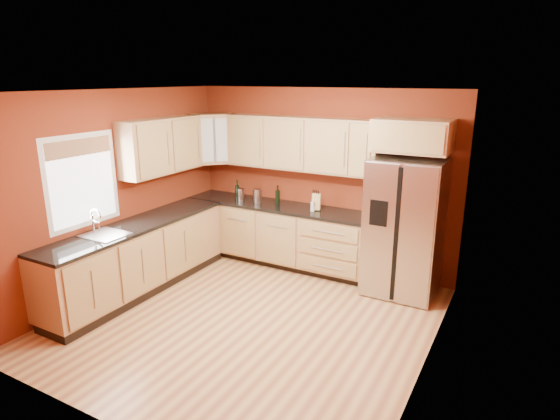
{
  "coord_description": "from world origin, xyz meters",
  "views": [
    {
      "loc": [
        2.69,
        -4.13,
        2.75
      ],
      "look_at": [
        -0.07,
        0.9,
        1.1
      ],
      "focal_mm": 30.0,
      "sensor_mm": 36.0,
      "label": 1
    }
  ],
  "objects_px": {
    "refrigerator": "(404,227)",
    "canister_left": "(241,194)",
    "knife_block": "(316,202)",
    "soap_dispenser": "(313,205)",
    "wine_bottle_a": "(237,190)"
  },
  "relations": [
    {
      "from": "wine_bottle_a",
      "to": "soap_dispenser",
      "type": "bearing_deg",
      "value": -0.13
    },
    {
      "from": "wine_bottle_a",
      "to": "knife_block",
      "type": "relative_size",
      "value": 1.34
    },
    {
      "from": "canister_left",
      "to": "soap_dispenser",
      "type": "relative_size",
      "value": 1.1
    },
    {
      "from": "refrigerator",
      "to": "knife_block",
      "type": "xyz_separation_m",
      "value": [
        -1.29,
        0.1,
        0.15
      ]
    },
    {
      "from": "refrigerator",
      "to": "canister_left",
      "type": "bearing_deg",
      "value": 179.31
    },
    {
      "from": "wine_bottle_a",
      "to": "soap_dispenser",
      "type": "relative_size",
      "value": 1.87
    },
    {
      "from": "refrigerator",
      "to": "canister_left",
      "type": "xyz_separation_m",
      "value": [
        -2.52,
        0.03,
        0.12
      ]
    },
    {
      "from": "refrigerator",
      "to": "soap_dispenser",
      "type": "distance_m",
      "value": 1.3
    },
    {
      "from": "knife_block",
      "to": "canister_left",
      "type": "bearing_deg",
      "value": 164.92
    },
    {
      "from": "refrigerator",
      "to": "canister_left",
      "type": "relative_size",
      "value": 9.59
    },
    {
      "from": "canister_left",
      "to": "knife_block",
      "type": "height_order",
      "value": "knife_block"
    },
    {
      "from": "knife_block",
      "to": "wine_bottle_a",
      "type": "bearing_deg",
      "value": 165.77
    },
    {
      "from": "knife_block",
      "to": "refrigerator",
      "type": "bearing_deg",
      "value": -22.9
    },
    {
      "from": "canister_left",
      "to": "wine_bottle_a",
      "type": "height_order",
      "value": "wine_bottle_a"
    },
    {
      "from": "canister_left",
      "to": "wine_bottle_a",
      "type": "xyz_separation_m",
      "value": [
        -0.05,
        -0.02,
        0.06
      ]
    }
  ]
}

